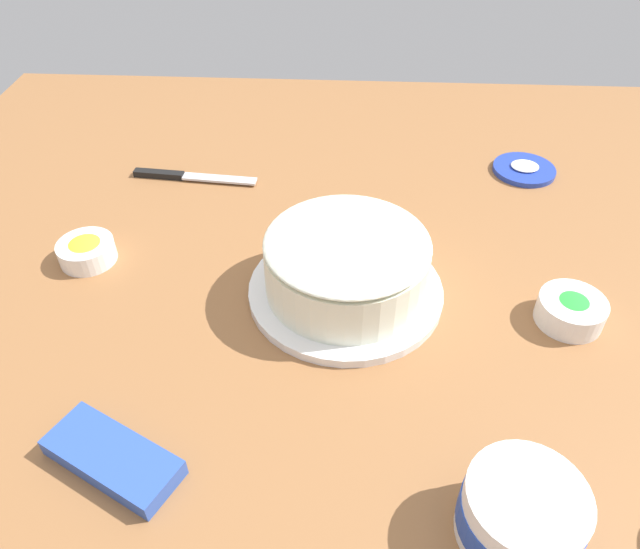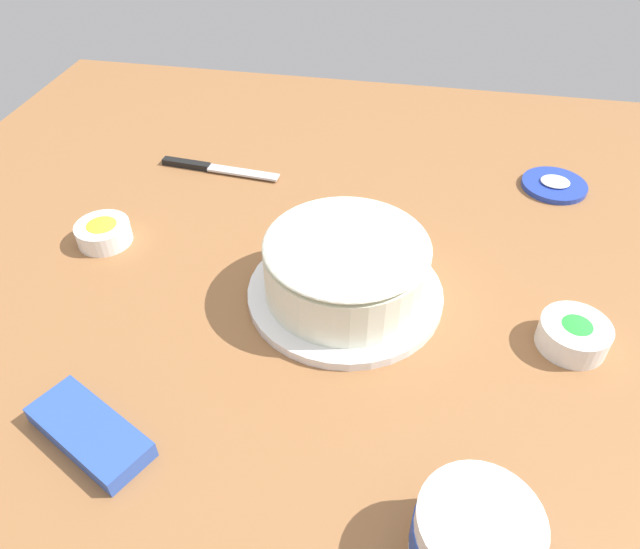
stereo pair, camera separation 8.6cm
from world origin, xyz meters
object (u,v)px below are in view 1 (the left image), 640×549
(frosting_tub_lid, at_px, (524,169))
(spreading_knife, at_px, (184,176))
(sprinkle_bowl_yellow, at_px, (86,250))
(candy_box_lower, at_px, (113,457))
(frosting_tub, at_px, (521,514))
(frosted_cake, at_px, (346,265))
(sprinkle_bowl_green, at_px, (571,309))

(frosting_tub_lid, xyz_separation_m, spreading_knife, (0.65, 0.06, -0.00))
(spreading_knife, distance_m, sprinkle_bowl_yellow, 0.26)
(spreading_knife, xyz_separation_m, candy_box_lower, (-0.06, 0.60, 0.01))
(frosting_tub, bearing_deg, candy_box_lower, -7.32)
(frosted_cake, distance_m, frosting_tub_lid, 0.49)
(frosting_tub_lid, xyz_separation_m, sprinkle_bowl_green, (0.02, 0.40, 0.02))
(sprinkle_bowl_yellow, distance_m, candy_box_lower, 0.38)
(spreading_knife, bearing_deg, frosting_tub, 127.02)
(frosting_tub_lid, bearing_deg, frosted_cake, 46.83)
(spreading_knife, bearing_deg, candy_box_lower, 95.55)
(sprinkle_bowl_green, bearing_deg, spreading_knife, -28.45)
(frosting_tub, xyz_separation_m, spreading_knife, (0.49, -0.65, -0.03))
(sprinkle_bowl_green, height_order, sprinkle_bowl_yellow, sprinkle_bowl_green)
(frosting_tub, distance_m, candy_box_lower, 0.44)
(frosting_tub, xyz_separation_m, frosting_tub_lid, (-0.15, -0.71, -0.03))
(sprinkle_bowl_yellow, xyz_separation_m, candy_box_lower, (-0.15, 0.35, -0.01))
(sprinkle_bowl_green, distance_m, sprinkle_bowl_yellow, 0.73)
(frosted_cake, bearing_deg, frosting_tub_lid, -133.17)
(frosted_cake, distance_m, candy_box_lower, 0.39)
(frosted_cake, height_order, spreading_knife, frosted_cake)
(frosted_cake, height_order, frosting_tub, frosted_cake)
(frosting_tub_lid, distance_m, candy_box_lower, 0.88)
(frosting_tub_lid, bearing_deg, sprinkle_bowl_green, 87.16)
(frosting_tub_lid, relative_size, spreading_knife, 0.50)
(frosting_tub, relative_size, spreading_knife, 0.52)
(frosted_cake, xyz_separation_m, candy_box_lower, (0.25, 0.30, -0.04))
(frosted_cake, distance_m, frosting_tub, 0.40)
(frosting_tub_lid, distance_m, sprinkle_bowl_yellow, 0.80)
(frosting_tub, height_order, sprinkle_bowl_green, frosting_tub)
(candy_box_lower, bearing_deg, frosting_tub_lid, -104.90)
(sprinkle_bowl_green, bearing_deg, frosting_tub_lid, -92.84)
(frosting_tub_lid, height_order, sprinkle_bowl_green, sprinkle_bowl_green)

